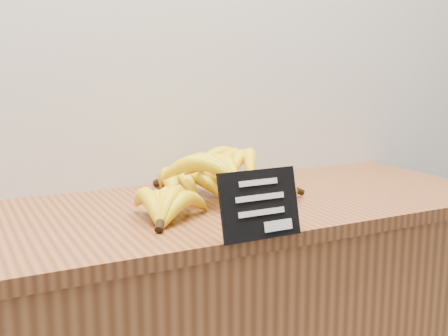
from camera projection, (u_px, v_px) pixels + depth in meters
The scene contains 3 objects.
counter_top at pixel (214, 209), 1.28m from camera, with size 1.38×0.54×0.03m, color brown.
chalkboard_sign at pixel (260, 204), 1.02m from camera, with size 0.16×0.01×0.13m, color black.
banana_pile at pixel (208, 181), 1.27m from camera, with size 0.48×0.37×0.12m.
Camera 1 is at (-0.70, 1.63, 1.25)m, focal length 45.00 mm.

